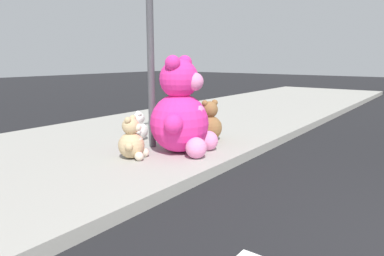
{
  "coord_description": "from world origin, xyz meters",
  "views": [
    {
      "loc": [
        -3.03,
        0.59,
        1.56
      ],
      "look_at": [
        1.0,
        3.6,
        0.55
      ],
      "focal_mm": 32.63,
      "sensor_mm": 36.0,
      "label": 1
    }
  ],
  "objects": [
    {
      "name": "sidewalk",
      "position": [
        0.0,
        5.2,
        0.07
      ],
      "size": [
        28.0,
        4.4,
        0.15
      ],
      "primitive_type": "cube",
      "color": "#9E9B93",
      "rests_on": "ground_plane"
    },
    {
      "name": "sign_pole",
      "position": [
        1.0,
        4.4,
        1.85
      ],
      "size": [
        0.56,
        0.11,
        3.2
      ],
      "color": "#4C4C51",
      "rests_on": "sidewalk"
    },
    {
      "name": "plush_pink_large",
      "position": [
        1.02,
        3.81,
        0.73
      ],
      "size": [
        1.1,
        1.02,
        1.45
      ],
      "color": "#F22D93",
      "rests_on": "sidewalk"
    },
    {
      "name": "plush_white",
      "position": [
        1.2,
        4.93,
        0.35
      ],
      "size": [
        0.36,
        0.35,
        0.5
      ],
      "color": "white",
      "rests_on": "sidewalk"
    },
    {
      "name": "plush_brown",
      "position": [
        1.93,
        3.93,
        0.43
      ],
      "size": [
        0.51,
        0.51,
        0.71
      ],
      "color": "olive",
      "rests_on": "sidewalk"
    },
    {
      "name": "plush_tan",
      "position": [
        0.33,
        4.16,
        0.4
      ],
      "size": [
        0.45,
        0.44,
        0.61
      ],
      "color": "tan",
      "rests_on": "sidewalk"
    }
  ]
}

